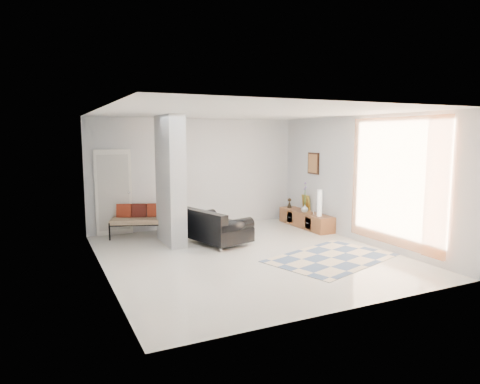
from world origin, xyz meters
name	(u,v)px	position (x,y,z in m)	size (l,w,h in m)	color
floor	(248,255)	(0.00, 0.00, 0.00)	(6.00, 6.00, 0.00)	silver
ceiling	(248,112)	(0.00, 0.00, 2.80)	(6.00, 6.00, 0.00)	white
wall_back	(196,173)	(0.00, 3.00, 1.40)	(6.00, 6.00, 0.00)	silver
wall_front	(350,209)	(0.00, -3.00, 1.40)	(6.00, 6.00, 0.00)	silver
wall_left	(102,193)	(-2.75, 0.00, 1.40)	(6.00, 6.00, 0.00)	silver
wall_right	(359,179)	(2.75, 0.00, 1.40)	(6.00, 6.00, 0.00)	silver
partition_column	(170,180)	(-1.10, 1.60, 1.40)	(0.35, 1.20, 2.80)	#AAAFB2
hallway_door	(113,192)	(-2.10, 2.96, 1.02)	(0.85, 0.06, 2.04)	white
curtain	(395,182)	(2.67, -1.15, 1.45)	(2.55, 2.55, 0.00)	#F58540
wall_art	(313,163)	(2.72, 1.70, 1.65)	(0.04, 0.45, 0.55)	#331A0E
media_console	(306,219)	(2.52, 1.70, 0.20)	(0.45, 1.92, 0.80)	brown
loveseat	(213,227)	(-0.27, 1.18, 0.36)	(1.31, 1.77, 0.76)	silver
daybed	(143,218)	(-1.51, 2.49, 0.43)	(1.65, 1.11, 0.77)	black
area_rug	(331,258)	(1.36, -0.90, 0.01)	(2.40, 1.60, 0.01)	beige
cylinder_lamp	(320,203)	(2.50, 1.09, 0.72)	(0.12, 0.12, 0.65)	silver
bronze_figurine	(289,203)	(2.47, 2.42, 0.53)	(0.13, 0.13, 0.26)	#312315
vase	(305,208)	(2.47, 1.68, 0.50)	(0.19, 0.19, 0.20)	white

